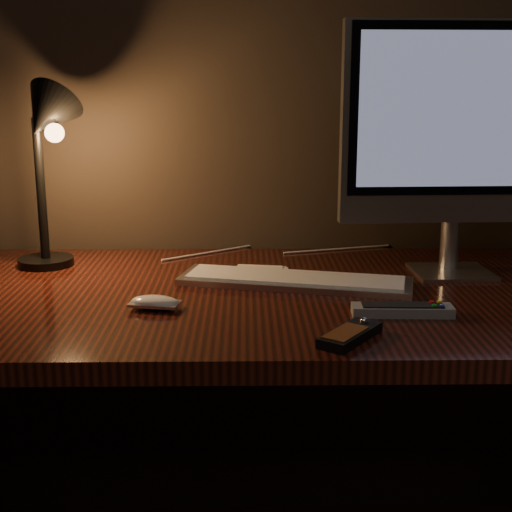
{
  "coord_description": "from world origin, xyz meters",
  "views": [
    {
      "loc": [
        -0.04,
        0.47,
        1.16
      ],
      "look_at": [
        -0.03,
        1.73,
        0.85
      ],
      "focal_mm": 50.0,
      "sensor_mm": 36.0,
      "label": 1
    }
  ],
  "objects_px": {
    "monitor": "(462,128)",
    "desk_lamp": "(46,143)",
    "media_remote": "(350,334)",
    "tv_remote": "(402,310)",
    "desk": "(266,339)",
    "mouse": "(155,304)",
    "keyboard": "(295,280)"
  },
  "relations": [
    {
      "from": "monitor",
      "to": "media_remote",
      "type": "distance_m",
      "value": 0.58
    },
    {
      "from": "desk",
      "to": "tv_remote",
      "type": "bearing_deg",
      "value": -43.94
    },
    {
      "from": "tv_remote",
      "to": "keyboard",
      "type": "bearing_deg",
      "value": 133.53
    },
    {
      "from": "desk",
      "to": "mouse",
      "type": "distance_m",
      "value": 0.31
    },
    {
      "from": "media_remote",
      "to": "tv_remote",
      "type": "distance_m",
      "value": 0.17
    },
    {
      "from": "monitor",
      "to": "media_remote",
      "type": "bearing_deg",
      "value": -127.02
    },
    {
      "from": "mouse",
      "to": "tv_remote",
      "type": "xyz_separation_m",
      "value": [
        0.45,
        -0.04,
        0.0
      ]
    },
    {
      "from": "tv_remote",
      "to": "monitor",
      "type": "bearing_deg",
      "value": 61.06
    },
    {
      "from": "keyboard",
      "to": "monitor",
      "type": "bearing_deg",
      "value": 25.95
    },
    {
      "from": "mouse",
      "to": "desk",
      "type": "bearing_deg",
      "value": 52.37
    },
    {
      "from": "monitor",
      "to": "tv_remote",
      "type": "distance_m",
      "value": 0.45
    },
    {
      "from": "mouse",
      "to": "media_remote",
      "type": "distance_m",
      "value": 0.38
    },
    {
      "from": "monitor",
      "to": "desk_lamp",
      "type": "height_order",
      "value": "monitor"
    },
    {
      "from": "keyboard",
      "to": "media_remote",
      "type": "relative_size",
      "value": 3.44
    },
    {
      "from": "monitor",
      "to": "tv_remote",
      "type": "height_order",
      "value": "monitor"
    },
    {
      "from": "desk",
      "to": "keyboard",
      "type": "height_order",
      "value": "keyboard"
    },
    {
      "from": "monitor",
      "to": "desk_lamp",
      "type": "xyz_separation_m",
      "value": [
        -0.89,
        0.05,
        -0.03
      ]
    },
    {
      "from": "monitor",
      "to": "tv_remote",
      "type": "relative_size",
      "value": 2.92
    },
    {
      "from": "mouse",
      "to": "keyboard",
      "type": "bearing_deg",
      "value": 42.01
    },
    {
      "from": "desk",
      "to": "monitor",
      "type": "height_order",
      "value": "monitor"
    },
    {
      "from": "desk",
      "to": "media_remote",
      "type": "distance_m",
      "value": 0.4
    },
    {
      "from": "desk_lamp",
      "to": "mouse",
      "type": "bearing_deg",
      "value": -47.39
    },
    {
      "from": "media_remote",
      "to": "tv_remote",
      "type": "relative_size",
      "value": 0.76
    },
    {
      "from": "media_remote",
      "to": "mouse",
      "type": "bearing_deg",
      "value": 99.98
    },
    {
      "from": "desk",
      "to": "media_remote",
      "type": "xyz_separation_m",
      "value": [
        0.13,
        -0.36,
        0.14
      ]
    },
    {
      "from": "mouse",
      "to": "media_remote",
      "type": "height_order",
      "value": "media_remote"
    },
    {
      "from": "keyboard",
      "to": "media_remote",
      "type": "bearing_deg",
      "value": -64.63
    },
    {
      "from": "monitor",
      "to": "keyboard",
      "type": "distance_m",
      "value": 0.47
    },
    {
      "from": "monitor",
      "to": "media_remote",
      "type": "relative_size",
      "value": 3.83
    },
    {
      "from": "keyboard",
      "to": "desk_lamp",
      "type": "distance_m",
      "value": 0.61
    },
    {
      "from": "monitor",
      "to": "desk_lamp",
      "type": "distance_m",
      "value": 0.89
    },
    {
      "from": "mouse",
      "to": "tv_remote",
      "type": "distance_m",
      "value": 0.45
    }
  ]
}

